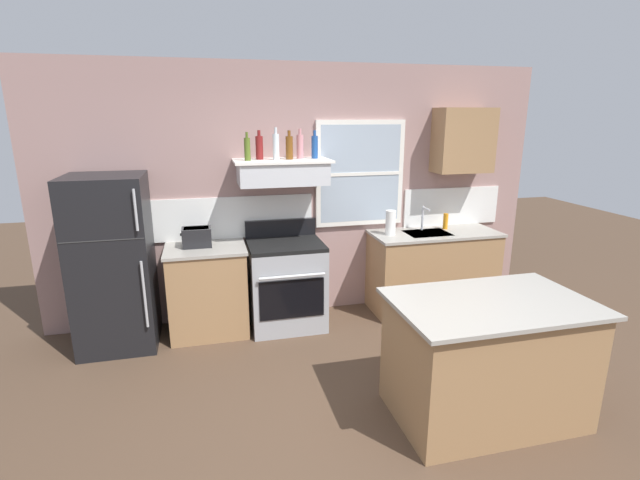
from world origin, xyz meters
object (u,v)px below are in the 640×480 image
Objects in this scene: toaster at (197,237)px; bottle_amber_wine at (289,147)px; refrigerator at (113,263)px; bottle_olive_oil_square at (247,149)px; stove_range at (286,284)px; dish_soap_bottle at (446,221)px; bottle_clear_tall at (276,146)px; bottle_rose_pink at (300,146)px; kitchen_island at (486,359)px; bottle_blue_liqueur at (315,147)px; bottle_red_label_wine at (259,147)px; paper_towel_roll at (391,223)px.

toaster is 1.05× the size of bottle_amber_wine.
refrigerator is 1.67m from bottle_olive_oil_square.
stove_range is 6.06× the size of dish_soap_bottle.
bottle_clear_tall is (1.59, 0.10, 1.05)m from refrigerator.
bottle_rose_pink is at bearing 5.42° from refrigerator.
kitchen_island is at bearing -64.78° from bottle_rose_pink.
stove_range is 2.20m from kitchen_island.
bottle_blue_liqueur is at bearing 4.95° from bottle_olive_oil_square.
bottle_rose_pink reaches higher than stove_range.
bottle_blue_liqueur reaches higher than kitchen_island.
refrigerator is 1.18× the size of kitchen_island.
stove_range and dish_soap_bottle have the same top height.
dish_soap_bottle is at bearing 1.45° from bottle_amber_wine.
bottle_amber_wine is at bearing -153.53° from bottle_rose_pink.
bottle_amber_wine reaches higher than toaster.
bottle_blue_liqueur is at bearing 7.01° from bottle_amber_wine.
bottle_clear_tall is 0.14m from bottle_amber_wine.
bottle_olive_oil_square reaches higher than dish_soap_bottle.
bottle_red_label_wine is 0.91× the size of bottle_clear_tall.
bottle_clear_tall is at bearing 178.23° from paper_towel_roll.
bottle_rose_pink is (1.07, 0.07, 0.86)m from toaster.
bottle_red_label_wine is 1.61m from paper_towel_roll.
kitchen_island is at bearing -43.95° from toaster.
bottle_blue_liqueur is (0.34, 0.12, 1.40)m from stove_range.
dish_soap_bottle is (1.81, 0.05, -0.86)m from bottle_amber_wine.
bottle_clear_tall is 2.13m from dish_soap_bottle.
bottle_rose_pink reaches higher than dish_soap_bottle.
bottle_olive_oil_square is at bearing 3.85° from refrigerator.
bottle_olive_oil_square is 0.96× the size of bottle_blue_liqueur.
stove_range is at bearing -159.99° from bottle_blue_liqueur.
toaster is 1.00× the size of bottle_rose_pink.
bottle_amber_wine is at bearing 0.81° from toaster.
stove_range is 4.04× the size of paper_towel_roll.
toaster is at bearing -176.05° from bottle_rose_pink.
paper_towel_roll is at bearing -4.92° from bottle_red_label_wine.
toaster is (0.78, 0.10, 0.18)m from refrigerator.
stove_range is at bearing -10.76° from bottle_olive_oil_square.
bottle_amber_wine is at bearing 3.63° from bottle_olive_oil_square.
bottle_olive_oil_square is 0.42m from bottle_amber_wine.
paper_towel_roll is (1.17, 0.04, 0.58)m from stove_range.
refrigerator is at bearing -172.58° from toaster.
refrigerator is at bearing -177.40° from dish_soap_bottle.
refrigerator reaches higher than paper_towel_roll.
kitchen_island is at bearing -67.96° from bottle_blue_liqueur.
dish_soap_bottle is (2.22, 0.07, -0.86)m from bottle_olive_oil_square.
bottle_red_label_wine reaches higher than kitchen_island.
paper_towel_roll is (1.23, -0.04, -0.83)m from bottle_clear_tall.
dish_soap_bottle is at bearing -0.51° from bottle_red_label_wine.
kitchen_island is at bearing -58.44° from stove_range.
bottle_clear_tall is 2.70m from kitchen_island.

